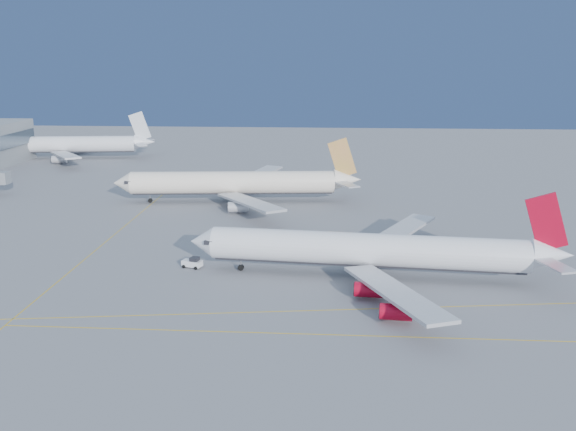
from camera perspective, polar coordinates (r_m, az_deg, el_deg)
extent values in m
plane|color=slate|center=(106.54, -0.55, -7.28)|extent=(500.00, 500.00, 0.00)
cube|color=gray|center=(196.82, -24.01, 3.07)|extent=(3.20, 3.60, 3.40)
cube|color=gold|center=(93.41, 1.89, -10.49)|extent=(90.00, 0.18, 0.02)
cube|color=gold|center=(100.99, -0.82, -8.52)|extent=(118.86, 16.88, 0.02)
cube|color=gold|center=(142.81, -15.82, -2.20)|extent=(0.18, 140.00, 0.02)
cylinder|color=white|center=(115.05, 6.98, -3.00)|extent=(56.35, 10.89, 5.81)
cone|color=white|center=(119.83, -7.63, -2.32)|extent=(5.01, 6.19, 5.81)
cone|color=white|center=(118.21, 22.46, -3.23)|extent=(7.48, 6.13, 5.52)
cube|color=black|center=(119.14, -6.76, -2.09)|extent=(2.10, 5.64, 0.70)
cube|color=#B7B7BC|center=(100.15, 9.49, -6.71)|extent=(15.12, 28.97, 0.55)
cube|color=#B7B7BC|center=(131.06, 9.46, -1.67)|extent=(19.46, 27.49, 0.55)
cube|color=#A3071E|center=(116.41, 22.00, -0.57)|extent=(7.71, 1.15, 10.59)
cylinder|color=gray|center=(119.05, -4.22, -4.11)|extent=(0.24, 0.24, 2.30)
cylinder|color=black|center=(119.42, -4.21, -4.63)|extent=(1.16, 0.80, 1.10)
cylinder|color=gray|center=(112.23, 7.35, -5.34)|extent=(0.32, 0.32, 2.30)
cylinder|color=black|center=(112.62, 7.33, -5.89)|extent=(1.18, 1.00, 1.10)
cylinder|color=gray|center=(120.00, 7.48, -4.04)|extent=(0.32, 0.32, 2.30)
cylinder|color=black|center=(120.36, 7.47, -4.56)|extent=(1.18, 1.00, 1.10)
cylinder|color=#A3071E|center=(105.71, 7.24, -6.57)|extent=(5.01, 2.93, 2.50)
cylinder|color=#A3071E|center=(97.60, 9.57, -8.47)|extent=(5.01, 2.93, 2.50)
cylinder|color=#A3071E|center=(126.59, 7.60, -3.06)|extent=(5.01, 2.93, 2.50)
cylinder|color=#A3071E|center=(134.92, 9.51, -2.04)|extent=(5.01, 2.93, 2.50)
cylinder|color=#F3E4CF|center=(173.06, -4.93, 2.95)|extent=(54.83, 11.12, 5.98)
cone|color=#F3E4CF|center=(177.28, -14.52, 2.81)|extent=(5.26, 6.40, 5.98)
cone|color=#F3E4CF|center=(173.89, 5.31, 3.20)|extent=(7.84, 6.35, 5.68)
cube|color=black|center=(176.72, -13.90, 3.02)|extent=(2.21, 5.81, 0.73)
cube|color=#B7B7BC|center=(157.09, -3.40, 1.20)|extent=(19.92, 27.86, 0.58)
cube|color=#B7B7BC|center=(189.31, -3.10, 3.44)|extent=(15.36, 29.38, 0.58)
cube|color=#C9844B|center=(172.69, 4.84, 5.11)|extent=(8.07, 1.23, 11.09)
cylinder|color=gray|center=(176.53, -12.16, 1.70)|extent=(0.25, 0.25, 2.41)
cylinder|color=black|center=(176.79, -12.14, 1.32)|extent=(1.22, 0.84, 1.15)
cylinder|color=gray|center=(169.61, -4.63, 1.47)|extent=(0.34, 0.34, 2.41)
cylinder|color=black|center=(169.88, -4.62, 1.08)|extent=(1.24, 1.05, 1.15)
cylinder|color=gray|center=(177.89, -4.49, 2.07)|extent=(0.34, 0.34, 2.41)
cylinder|color=black|center=(178.14, -4.48, 1.70)|extent=(1.24, 1.05, 1.15)
cylinder|color=#B7B7BC|center=(160.52, -4.43, 0.75)|extent=(5.26, 3.09, 2.62)
cylinder|color=#B7B7BC|center=(186.92, -4.04, 2.68)|extent=(5.26, 3.09, 2.62)
cylinder|color=white|center=(260.08, -19.31, 6.00)|extent=(54.22, 12.56, 6.04)
cone|color=white|center=(253.21, -12.59, 6.40)|extent=(8.19, 6.61, 5.73)
cube|color=#B7B7BC|center=(243.38, -19.20, 5.10)|extent=(20.51, 27.43, 0.59)
cube|color=#B7B7BC|center=(274.67, -17.37, 6.20)|extent=(14.72, 29.32, 0.59)
cube|color=silver|center=(252.78, -13.03, 7.73)|extent=(8.29, 1.49, 11.40)
cylinder|color=gray|center=(267.54, -23.81, 5.01)|extent=(0.26, 0.26, 2.48)
cylinder|color=black|center=(267.71, -23.78, 4.74)|extent=(1.27, 0.89, 1.19)
cylinder|color=gray|center=(256.19, -19.27, 5.06)|extent=(0.34, 0.34, 2.48)
cylinder|color=black|center=(256.37, -19.25, 4.79)|extent=(1.30, 1.11, 1.19)
cylinder|color=gray|center=(264.39, -18.77, 5.36)|extent=(0.34, 0.34, 2.48)
cylinder|color=black|center=(264.57, -18.75, 5.10)|extent=(1.30, 1.11, 1.19)
cylinder|color=#B7B7BC|center=(247.29, -19.65, 4.72)|extent=(5.46, 3.31, 2.69)
cylinder|color=#B7B7BC|center=(272.90, -18.10, 5.67)|extent=(5.46, 3.31, 2.69)
cube|color=white|center=(121.90, -8.52, -4.22)|extent=(4.06, 2.87, 1.10)
cube|color=black|center=(121.38, -8.31, -3.88)|extent=(1.88, 1.94, 0.83)
cylinder|color=black|center=(121.91, -9.26, -4.50)|extent=(0.71, 0.50, 0.64)
cylinder|color=black|center=(123.47, -8.80, -4.24)|extent=(0.71, 0.50, 0.64)
cylinder|color=black|center=(120.66, -8.21, -4.66)|extent=(0.71, 0.50, 0.64)
cylinder|color=black|center=(122.24, -7.76, -4.39)|extent=(0.71, 0.50, 0.64)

